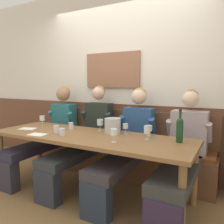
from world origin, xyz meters
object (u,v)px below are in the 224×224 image
wine_glass_left_end (42,119)px  wall_bench (116,155)px  person_right_seat (128,142)px  water_tumbler_left (62,132)px  person_center_left_seat (85,137)px  ice_bucket (113,126)px  person_left_seat (49,130)px  wine_glass_near_bucket (114,133)px  wine_glass_center_front (149,128)px  person_center_right_seat (183,149)px  water_tumbler_center (71,126)px  wine_glass_by_bottle (125,127)px  wine_glass_right_end (147,130)px  wine_glass_mid_right (100,123)px  wine_bottle_clear_water (180,129)px  water_tumbler_right (56,129)px  dining_table (88,141)px

wine_glass_left_end → wall_bench: bearing=26.7°
person_right_seat → water_tumbler_left: (-0.60, -0.50, 0.16)m
person_center_left_seat → ice_bucket: (0.49, -0.11, 0.21)m
person_left_seat → wine_glass_near_bucket: bearing=-20.1°
person_left_seat → wine_glass_center_front: 1.60m
wall_bench → person_center_right_seat: (1.03, -0.36, 0.33)m
ice_bucket → water_tumbler_center: 0.62m
person_left_seat → wine_glass_center_front: person_left_seat is taller
person_center_left_seat → water_tumbler_left: person_center_left_seat is taller
wine_glass_center_front → wine_glass_near_bucket: bearing=-115.1°
person_left_seat → wine_glass_by_bottle: 1.32m
person_right_seat → ice_bucket: person_right_seat is taller
wine_glass_near_bucket → water_tumbler_center: wine_glass_near_bucket is taller
wine_glass_right_end → water_tumbler_left: size_ratio=1.71×
person_right_seat → wine_glass_by_bottle: (-0.01, -0.05, 0.20)m
wine_glass_left_end → wine_glass_center_front: bearing=3.0°
person_right_seat → wine_glass_near_bucket: size_ratio=9.00×
wall_bench → wine_glass_right_end: bearing=-40.6°
wine_glass_right_end → wine_glass_center_front: bearing=102.8°
wine_glass_center_front → wine_glass_mid_right: wine_glass_mid_right is taller
water_tumbler_center → wine_glass_left_end: bearing=176.9°
wine_bottle_clear_water → wine_glass_right_end: (-0.33, -0.05, -0.04)m
person_right_seat → water_tumbler_right: bearing=-150.0°
person_left_seat → wine_glass_by_bottle: person_left_seat is taller
wall_bench → wine_glass_near_bucket: wall_bench is taller
wine_glass_by_bottle → person_center_right_seat: bearing=5.4°
ice_bucket → wine_glass_center_front: (0.43, 0.09, -0.01)m
person_center_left_seat → wine_glass_by_bottle: 0.66m
wall_bench → person_center_right_seat: 1.14m
wall_bench → ice_bucket: (0.21, -0.49, 0.55)m
wine_bottle_clear_water → wine_glass_center_front: wine_bottle_clear_water is taller
dining_table → water_tumbler_center: (-0.41, 0.19, 0.12)m
wine_glass_by_bottle → water_tumbler_center: size_ratio=1.40×
wine_bottle_clear_water → wine_glass_center_front: size_ratio=2.81×
person_center_left_seat → ice_bucket: bearing=-12.5°
wall_bench → person_center_left_seat: person_center_left_seat is taller
person_center_left_seat → person_center_right_seat: (1.31, 0.02, -0.00)m
wine_bottle_clear_water → wine_glass_near_bucket: 0.68m
dining_table → person_right_seat: size_ratio=1.91×
person_center_left_seat → water_tumbler_left: bearing=-86.0°
wine_glass_right_end → wine_glass_left_end: bearing=176.5°
ice_bucket → wine_bottle_clear_water: 0.81m
person_center_left_seat → wine_glass_by_bottle: person_center_left_seat is taller
wine_glass_left_end → water_tumbler_right: wine_glass_left_end is taller
wine_glass_right_end → wine_glass_left_end: (-1.64, 0.10, -0.01)m
person_right_seat → wine_glass_mid_right: (-0.37, -0.04, 0.22)m
person_right_seat → water_tumbler_right: (-0.75, -0.43, 0.17)m
wine_glass_mid_right → wine_glass_right_end: bearing=-13.3°
dining_table → wine_glass_left_end: size_ratio=17.93×
wine_bottle_clear_water → person_right_seat: bearing=166.8°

